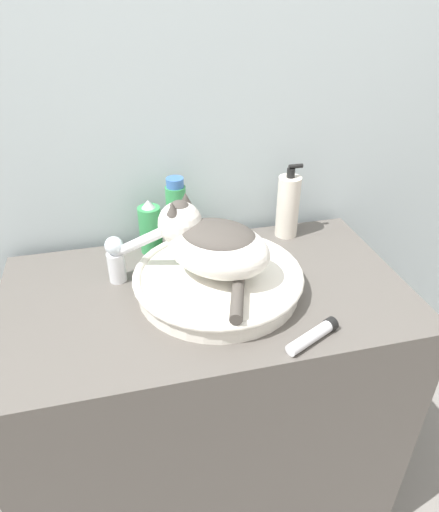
{
  "coord_description": "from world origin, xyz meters",
  "views": [
    {
      "loc": [
        -0.18,
        -0.6,
        1.5
      ],
      "look_at": [
        0.03,
        0.26,
        0.94
      ],
      "focal_mm": 32.0,
      "sensor_mm": 36.0,
      "label": 1
    }
  ],
  "objects_px": {
    "cat": "(212,243)",
    "cream_tube": "(313,336)",
    "spray_bottle_trigger": "(150,228)",
    "shampoo_bottle_tall": "(177,215)",
    "faucet": "(121,255)",
    "soap_pump_bottle": "(288,206)"
  },
  "relations": [
    {
      "from": "spray_bottle_trigger",
      "to": "cream_tube",
      "type": "distance_m",
      "value": 0.53
    },
    {
      "from": "faucet",
      "to": "spray_bottle_trigger",
      "type": "distance_m",
      "value": 0.15
    },
    {
      "from": "spray_bottle_trigger",
      "to": "cat",
      "type": "bearing_deg",
      "value": -60.03
    },
    {
      "from": "spray_bottle_trigger",
      "to": "cream_tube",
      "type": "relative_size",
      "value": 1.14
    },
    {
      "from": "spray_bottle_trigger",
      "to": "shampoo_bottle_tall",
      "type": "bearing_deg",
      "value": 0.0
    },
    {
      "from": "shampoo_bottle_tall",
      "to": "cream_tube",
      "type": "bearing_deg",
      "value": -64.37
    },
    {
      "from": "soap_pump_bottle",
      "to": "shampoo_bottle_tall",
      "type": "height_order",
      "value": "soap_pump_bottle"
    },
    {
      "from": "soap_pump_bottle",
      "to": "cat",
      "type": "bearing_deg",
      "value": -141.87
    },
    {
      "from": "soap_pump_bottle",
      "to": "spray_bottle_trigger",
      "type": "xyz_separation_m",
      "value": [
        -0.39,
        -0.0,
        -0.02
      ]
    },
    {
      "from": "soap_pump_bottle",
      "to": "spray_bottle_trigger",
      "type": "height_order",
      "value": "soap_pump_bottle"
    },
    {
      "from": "cream_tube",
      "to": "shampoo_bottle_tall",
      "type": "bearing_deg",
      "value": 115.63
    },
    {
      "from": "faucet",
      "to": "soap_pump_bottle",
      "type": "xyz_separation_m",
      "value": [
        0.48,
        0.13,
        0.02
      ]
    },
    {
      "from": "spray_bottle_trigger",
      "to": "soap_pump_bottle",
      "type": "bearing_deg",
      "value": 0.0
    },
    {
      "from": "cat",
      "to": "cream_tube",
      "type": "distance_m",
      "value": 0.31
    },
    {
      "from": "cat",
      "to": "spray_bottle_trigger",
      "type": "bearing_deg",
      "value": -19.48
    },
    {
      "from": "faucet",
      "to": "soap_pump_bottle",
      "type": "relative_size",
      "value": 0.74
    },
    {
      "from": "soap_pump_bottle",
      "to": "cream_tube",
      "type": "xyz_separation_m",
      "value": [
        -0.11,
        -0.44,
        -0.08
      ]
    },
    {
      "from": "faucet",
      "to": "cream_tube",
      "type": "bearing_deg",
      "value": -17.31
    },
    {
      "from": "spray_bottle_trigger",
      "to": "faucet",
      "type": "bearing_deg",
      "value": -123.43
    },
    {
      "from": "faucet",
      "to": "spray_bottle_trigger",
      "type": "bearing_deg",
      "value": 79.69
    },
    {
      "from": "shampoo_bottle_tall",
      "to": "cream_tube",
      "type": "height_order",
      "value": "shampoo_bottle_tall"
    },
    {
      "from": "faucet",
      "to": "spray_bottle_trigger",
      "type": "xyz_separation_m",
      "value": [
        0.08,
        0.13,
        -0.0
      ]
    }
  ]
}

